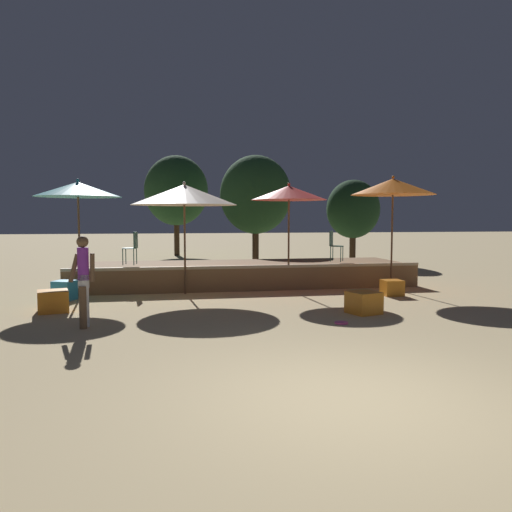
% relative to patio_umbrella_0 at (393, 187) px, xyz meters
% --- Properties ---
extents(ground_plane, '(120.00, 120.00, 0.00)m').
position_rel_patio_umbrella_0_xyz_m(ground_plane, '(-4.20, -7.95, -2.83)').
color(ground_plane, '#D1B784').
extents(wooden_deck, '(9.74, 2.99, 0.70)m').
position_rel_patio_umbrella_0_xyz_m(wooden_deck, '(-3.94, 1.71, -2.52)').
color(wooden_deck, olive).
rests_on(wooden_deck, ground).
extents(patio_umbrella_0, '(2.30, 2.30, 3.14)m').
position_rel_patio_umbrella_0_xyz_m(patio_umbrella_0, '(0.00, 0.00, 0.00)').
color(patio_umbrella_0, brown).
rests_on(patio_umbrella_0, ground).
extents(patio_umbrella_1, '(2.73, 2.73, 2.91)m').
position_rel_patio_umbrella_0_xyz_m(patio_umbrella_1, '(-5.70, 0.09, -0.26)').
color(patio_umbrella_1, brown).
rests_on(patio_umbrella_1, ground).
extents(patio_umbrella_2, '(2.11, 2.11, 2.95)m').
position_rel_patio_umbrella_0_xyz_m(patio_umbrella_2, '(-8.32, 0.15, -0.15)').
color(patio_umbrella_2, brown).
rests_on(patio_umbrella_2, ground).
extents(patio_umbrella_3, '(2.06, 2.06, 2.93)m').
position_rel_patio_umbrella_0_xyz_m(patio_umbrella_3, '(-2.88, 0.28, -0.18)').
color(patio_umbrella_3, brown).
rests_on(patio_umbrella_3, ground).
extents(cube_seat_1, '(0.72, 0.72, 0.45)m').
position_rel_patio_umbrella_0_xyz_m(cube_seat_1, '(-2.17, -3.28, -2.60)').
color(cube_seat_1, orange).
rests_on(cube_seat_1, ground).
extents(cube_seat_2, '(0.59, 0.59, 0.47)m').
position_rel_patio_umbrella_0_xyz_m(cube_seat_2, '(-8.60, -0.39, -2.59)').
color(cube_seat_2, '#2D9EDB').
rests_on(cube_seat_2, ground).
extents(cube_seat_3, '(0.50, 0.50, 0.40)m').
position_rel_patio_umbrella_0_xyz_m(cube_seat_3, '(-0.51, -1.13, -2.63)').
color(cube_seat_3, orange).
rests_on(cube_seat_3, ground).
extents(cube_seat_4, '(0.73, 0.73, 0.45)m').
position_rel_patio_umbrella_0_xyz_m(cube_seat_4, '(-8.54, -1.93, -2.60)').
color(cube_seat_4, orange).
rests_on(cube_seat_4, ground).
extents(person_1, '(0.48, 0.29, 1.66)m').
position_rel_patio_umbrella_0_xyz_m(person_1, '(-7.65, -3.65, -1.94)').
color(person_1, brown).
rests_on(person_1, ground).
extents(bistro_chair_0, '(0.42, 0.41, 0.90)m').
position_rel_patio_umbrella_0_xyz_m(bistro_chair_0, '(-7.07, 1.06, -1.59)').
color(bistro_chair_0, '#1E4C47').
rests_on(bistro_chair_0, wooden_deck).
extents(bistro_chair_1, '(0.47, 0.47, 0.90)m').
position_rel_patio_umbrella_0_xyz_m(bistro_chair_1, '(-1.30, 1.10, -1.59)').
color(bistro_chair_1, '#1E4C47').
rests_on(bistro_chair_1, wooden_deck).
extents(frisbee_disc, '(0.25, 0.25, 0.03)m').
position_rel_patio_umbrella_0_xyz_m(frisbee_disc, '(-2.97, -4.15, -2.81)').
color(frisbee_disc, '#E54C99').
rests_on(frisbee_disc, ground).
extents(background_tree_0, '(3.06, 3.06, 4.66)m').
position_rel_patio_umbrella_0_xyz_m(background_tree_0, '(-2.34, 8.32, 0.14)').
color(background_tree_0, '#3D2B1C').
rests_on(background_tree_0, ground).
extents(background_tree_1, '(3.30, 3.30, 5.22)m').
position_rel_patio_umbrella_0_xyz_m(background_tree_1, '(-5.59, 13.62, 0.56)').
color(background_tree_1, '#3D2B1C').
rests_on(background_tree_1, ground).
extents(background_tree_2, '(2.39, 2.39, 3.70)m').
position_rel_patio_umbrella_0_xyz_m(background_tree_2, '(2.19, 8.55, -0.46)').
color(background_tree_2, '#3D2B1C').
rests_on(background_tree_2, ground).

